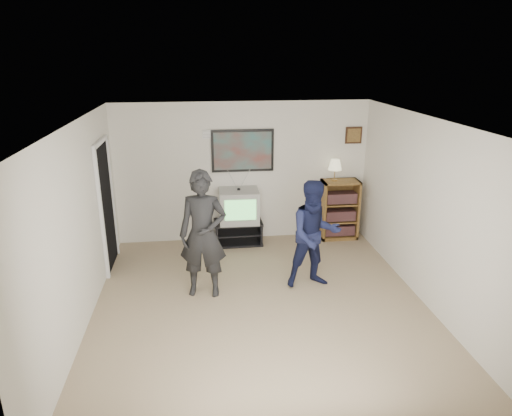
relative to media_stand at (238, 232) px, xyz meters
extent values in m
cube|color=#836753|center=(0.12, -2.23, -0.21)|extent=(4.50, 5.00, 0.01)
cube|color=white|center=(0.12, -2.23, 2.29)|extent=(4.50, 5.00, 0.01)
cube|color=silver|center=(0.12, 0.27, 1.04)|extent=(4.50, 0.01, 2.50)
cube|color=silver|center=(-2.13, -2.23, 1.04)|extent=(0.01, 5.00, 2.50)
cube|color=silver|center=(2.37, -2.23, 1.04)|extent=(0.01, 5.00, 2.50)
cube|color=black|center=(0.00, 0.00, 0.19)|extent=(0.86, 0.49, 0.04)
cube|color=black|center=(0.00, 0.00, -0.19)|extent=(0.86, 0.49, 0.04)
cube|color=black|center=(-0.40, 0.00, 0.00)|extent=(0.05, 0.45, 0.43)
cube|color=black|center=(0.40, 0.00, 0.00)|extent=(0.05, 0.45, 0.43)
imported|color=black|center=(-0.63, -1.74, 0.69)|extent=(0.72, 0.53, 1.81)
imported|color=#161A3C|center=(0.96, -1.69, 0.59)|extent=(0.83, 0.67, 1.60)
cube|color=white|center=(-0.61, -1.51, 1.07)|extent=(0.07, 0.13, 0.04)
cube|color=white|center=(0.91, -1.50, 0.89)|extent=(0.05, 0.12, 0.03)
cube|color=black|center=(0.12, 0.24, 1.44)|extent=(1.10, 0.03, 0.75)
cube|color=white|center=(-0.43, 0.25, 1.74)|extent=(0.28, 0.02, 0.14)
cube|color=black|center=(2.12, 0.25, 1.67)|extent=(0.30, 0.03, 0.30)
cube|color=black|center=(-2.12, -0.63, 0.79)|extent=(0.03, 0.85, 2.00)
camera|label=1|loc=(-0.63, -7.61, 3.08)|focal=32.00mm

